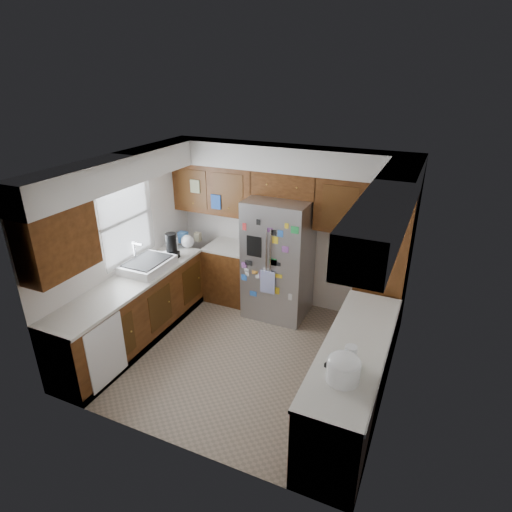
{
  "coord_description": "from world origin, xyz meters",
  "views": [
    {
      "loc": [
        2.04,
        -4.14,
        3.49
      ],
      "look_at": [
        0.02,
        0.35,
        1.29
      ],
      "focal_mm": 30.0,
      "sensor_mm": 36.0,
      "label": 1
    }
  ],
  "objects_px": {
    "pantry": "(384,267)",
    "paper_towel": "(350,358)",
    "rice_cooker": "(344,367)",
    "fridge": "(278,259)"
  },
  "relations": [
    {
      "from": "pantry",
      "to": "rice_cooker",
      "type": "height_order",
      "value": "pantry"
    },
    {
      "from": "fridge",
      "to": "paper_towel",
      "type": "bearing_deg",
      "value": -53.84
    },
    {
      "from": "paper_towel",
      "to": "rice_cooker",
      "type": "bearing_deg",
      "value": -97.03
    },
    {
      "from": "pantry",
      "to": "paper_towel",
      "type": "xyz_separation_m",
      "value": [
        0.02,
        -2.03,
        -0.03
      ]
    },
    {
      "from": "fridge",
      "to": "rice_cooker",
      "type": "distance_m",
      "value": 2.71
    },
    {
      "from": "pantry",
      "to": "paper_towel",
      "type": "distance_m",
      "value": 2.03
    },
    {
      "from": "fridge",
      "to": "paper_towel",
      "type": "xyz_separation_m",
      "value": [
        1.52,
        -2.08,
        0.14
      ]
    },
    {
      "from": "rice_cooker",
      "to": "paper_towel",
      "type": "xyz_separation_m",
      "value": [
        0.02,
        0.17,
        -0.01
      ]
    },
    {
      "from": "fridge",
      "to": "paper_towel",
      "type": "distance_m",
      "value": 2.58
    },
    {
      "from": "pantry",
      "to": "fridge",
      "type": "relative_size",
      "value": 1.19
    }
  ]
}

